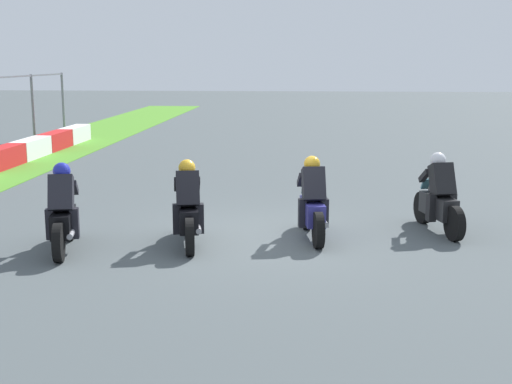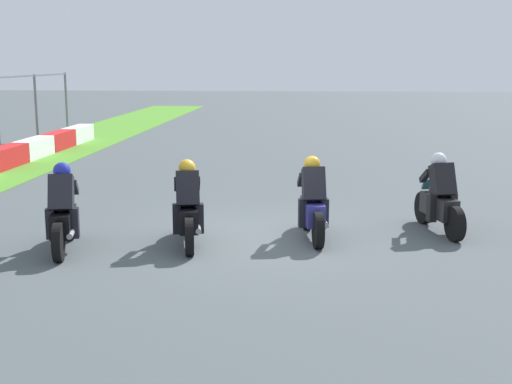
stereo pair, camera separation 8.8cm
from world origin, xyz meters
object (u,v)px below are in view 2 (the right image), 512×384
Objects in this scene: rider_lane_c at (188,210)px; rider_lane_d at (63,215)px; rider_lane_a at (439,200)px; rider_lane_b at (313,205)px.

rider_lane_c is 1.00× the size of rider_lane_d.
rider_lane_c is (-1.29, 4.58, 0.00)m from rider_lane_a.
rider_lane_c is at bearing 91.53° from rider_lane_a.
rider_lane_b is 4.40m from rider_lane_d.
rider_lane_b is (-0.66, 2.39, 0.00)m from rider_lane_a.
rider_lane_d is at bearing 91.10° from rider_lane_a.
rider_lane_b is 2.28m from rider_lane_c.
rider_lane_b is at bearing -85.70° from rider_lane_c.
rider_lane_b is 1.01× the size of rider_lane_d.
rider_lane_c is at bearing -88.33° from rider_lane_d.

